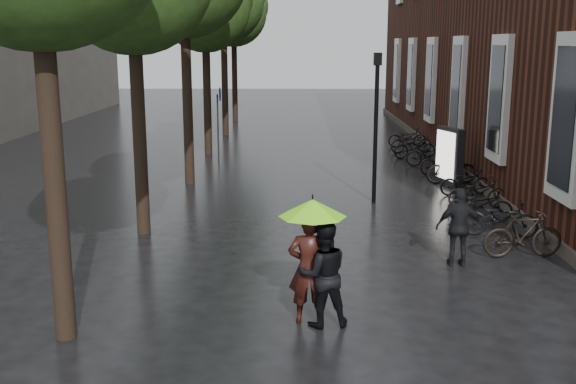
{
  "coord_description": "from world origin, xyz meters",
  "views": [
    {
      "loc": [
        -0.36,
        -8.87,
        4.57
      ],
      "look_at": [
        -0.54,
        5.09,
        1.46
      ],
      "focal_mm": 42.0,
      "sensor_mm": 36.0,
      "label": 1
    }
  ],
  "objects_px": {
    "person_black": "(323,274)",
    "lamp_post": "(376,113)",
    "person_burgundy": "(309,268)",
    "ad_lightbox": "(449,157)",
    "parked_bicycles": "(446,169)",
    "pedestrian_walking": "(459,227)"
  },
  "relations": [
    {
      "from": "pedestrian_walking",
      "to": "lamp_post",
      "type": "bearing_deg",
      "value": -77.34
    },
    {
      "from": "person_burgundy",
      "to": "pedestrian_walking",
      "type": "xyz_separation_m",
      "value": [
        3.18,
        2.97,
        -0.11
      ]
    },
    {
      "from": "person_burgundy",
      "to": "ad_lightbox",
      "type": "relative_size",
      "value": 0.99
    },
    {
      "from": "pedestrian_walking",
      "to": "ad_lightbox",
      "type": "distance_m",
      "value": 8.25
    },
    {
      "from": "parked_bicycles",
      "to": "ad_lightbox",
      "type": "height_order",
      "value": "ad_lightbox"
    },
    {
      "from": "ad_lightbox",
      "to": "lamp_post",
      "type": "distance_m",
      "value": 3.98
    },
    {
      "from": "ad_lightbox",
      "to": "person_burgundy",
      "type": "bearing_deg",
      "value": -132.6
    },
    {
      "from": "person_black",
      "to": "person_burgundy",
      "type": "bearing_deg",
      "value": -38.02
    },
    {
      "from": "ad_lightbox",
      "to": "pedestrian_walking",
      "type": "bearing_deg",
      "value": -120.36
    },
    {
      "from": "lamp_post",
      "to": "parked_bicycles",
      "type": "bearing_deg",
      "value": 46.57
    },
    {
      "from": "person_burgundy",
      "to": "pedestrian_walking",
      "type": "height_order",
      "value": "person_burgundy"
    },
    {
      "from": "pedestrian_walking",
      "to": "lamp_post",
      "type": "height_order",
      "value": "lamp_post"
    },
    {
      "from": "person_black",
      "to": "pedestrian_walking",
      "type": "xyz_separation_m",
      "value": [
        2.95,
        3.09,
        -0.05
      ]
    },
    {
      "from": "person_black",
      "to": "lamp_post",
      "type": "xyz_separation_m",
      "value": [
        1.83,
        8.77,
        1.73
      ]
    },
    {
      "from": "person_burgundy",
      "to": "ad_lightbox",
      "type": "height_order",
      "value": "ad_lightbox"
    },
    {
      "from": "person_burgundy",
      "to": "lamp_post",
      "type": "relative_size",
      "value": 0.44
    },
    {
      "from": "person_black",
      "to": "pedestrian_walking",
      "type": "height_order",
      "value": "person_black"
    },
    {
      "from": "parked_bicycles",
      "to": "person_burgundy",
      "type": "bearing_deg",
      "value": -112.45
    },
    {
      "from": "person_burgundy",
      "to": "pedestrian_walking",
      "type": "relative_size",
      "value": 1.14
    },
    {
      "from": "person_black",
      "to": "parked_bicycles",
      "type": "bearing_deg",
      "value": -121.63
    },
    {
      "from": "parked_bicycles",
      "to": "ad_lightbox",
      "type": "relative_size",
      "value": 8.68
    },
    {
      "from": "person_black",
      "to": "ad_lightbox",
      "type": "xyz_separation_m",
      "value": [
        4.52,
        11.19,
        0.07
      ]
    }
  ]
}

